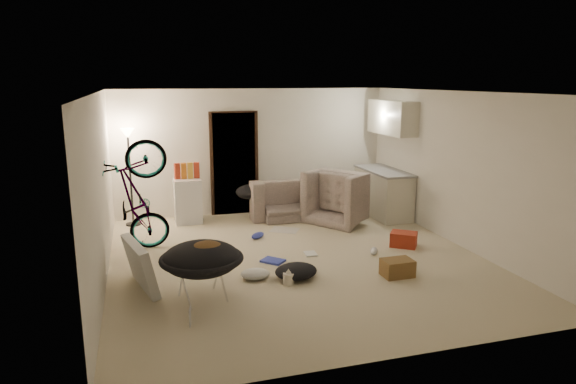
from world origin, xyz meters
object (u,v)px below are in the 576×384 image
object	(u,v)px
armchair	(346,201)
juicer	(288,278)
kitchen_counter	(383,193)
saucer_chair	(202,266)
floor_lamp	(129,156)
drink_case_a	(397,268)
mini_fridge	(188,201)
tv_box	(140,265)
drink_case_b	(404,239)
bicycle	(138,222)
sofa	(297,201)

from	to	relation	value
armchair	juicer	size ratio (longest dim) A/B	5.26
kitchen_counter	saucer_chair	world-z (taller)	kitchen_counter
saucer_chair	floor_lamp	bearing A→B (deg)	102.61
saucer_chair	drink_case_a	bearing A→B (deg)	0.05
kitchen_counter	mini_fridge	world-z (taller)	kitchen_counter
armchair	juicer	bearing A→B (deg)	109.80
kitchen_counter	tv_box	xyz separation A→B (m)	(-4.73, -2.51, -0.12)
kitchen_counter	tv_box	bearing A→B (deg)	-152.00
floor_lamp	juicer	bearing A→B (deg)	-60.74
saucer_chair	juicer	bearing A→B (deg)	7.89
mini_fridge	kitchen_counter	bearing A→B (deg)	-8.17
floor_lamp	drink_case_b	bearing A→B (deg)	-31.23
bicycle	mini_fridge	size ratio (longest dim) A/B	2.16
drink_case_a	tv_box	bearing A→B (deg)	170.61
sofa	kitchen_counter	bearing A→B (deg)	164.54
tv_box	drink_case_b	size ratio (longest dim) A/B	2.37
tv_box	drink_case_a	bearing A→B (deg)	-23.17
bicycle	juicer	distance (m)	2.74
sofa	juicer	bearing A→B (deg)	70.40
sofa	bicycle	bearing A→B (deg)	24.28
kitchen_counter	sofa	distance (m)	1.74
sofa	saucer_chair	size ratio (longest dim) A/B	1.91
sofa	drink_case_a	distance (m)	3.53
floor_lamp	mini_fridge	size ratio (longest dim) A/B	2.14
floor_lamp	saucer_chair	size ratio (longest dim) A/B	1.75
mini_fridge	juicer	size ratio (longest dim) A/B	3.95
mini_fridge	bicycle	bearing A→B (deg)	-121.23
floor_lamp	saucer_chair	bearing A→B (deg)	-77.39
floor_lamp	sofa	size ratio (longest dim) A/B	0.92
kitchen_counter	juicer	bearing A→B (deg)	-134.35
armchair	tv_box	bearing A→B (deg)	86.92
drink_case_a	juicer	bearing A→B (deg)	173.80
floor_lamp	tv_box	world-z (taller)	floor_lamp
drink_case_a	mini_fridge	bearing A→B (deg)	124.50
floor_lamp	sofa	distance (m)	3.33
armchair	bicycle	bearing A→B (deg)	67.24
kitchen_counter	drink_case_a	bearing A→B (deg)	-113.09
floor_lamp	drink_case_b	world-z (taller)	floor_lamp
sofa	juicer	xyz separation A→B (m)	(-1.17, -3.35, -0.20)
sofa	tv_box	size ratio (longest dim) A/B	2.02
floor_lamp	drink_case_a	size ratio (longest dim) A/B	4.32
armchair	tv_box	world-z (taller)	armchair
sofa	mini_fridge	distance (m)	2.15
bicycle	drink_case_a	distance (m)	4.04
bicycle	tv_box	size ratio (longest dim) A/B	1.88
floor_lamp	bicycle	size ratio (longest dim) A/B	0.99
mini_fridge	sofa	bearing A→B (deg)	-2.64
tv_box	armchair	bearing A→B (deg)	17.36
armchair	drink_case_a	distance (m)	2.96
armchair	juicer	world-z (taller)	armchair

